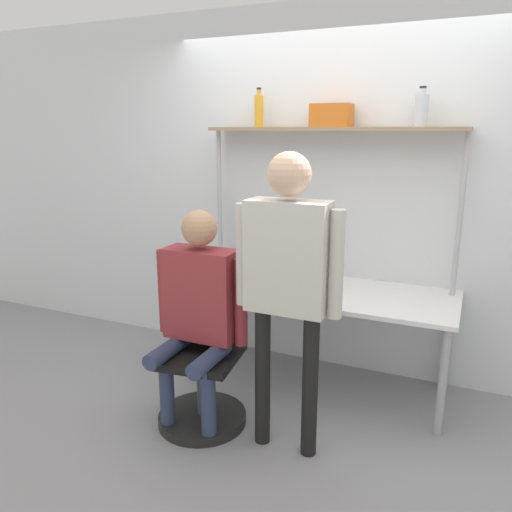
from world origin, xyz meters
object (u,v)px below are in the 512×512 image
object	(u,v)px
bottle_clear	(421,110)
bottle_amber	(259,110)
person_standing	(288,267)
storage_box	(331,115)
cell_phone	(270,286)
laptop	(237,275)
office_chair	(204,378)
person_seated	(199,302)
monitor	(270,243)

from	to	relation	value
bottle_clear	bottle_amber	size ratio (longest dim) A/B	0.90
person_standing	storage_box	size ratio (longest dim) A/B	6.46
cell_phone	person_standing	distance (m)	0.88
laptop	storage_box	size ratio (longest dim) A/B	1.11
office_chair	storage_box	distance (m)	1.96
bottle_amber	storage_box	world-z (taller)	bottle_amber
person_seated	person_standing	bearing A→B (deg)	-2.21
laptop	bottle_amber	size ratio (longest dim) A/B	1.07
monitor	person_seated	distance (m)	0.99
person_standing	person_seated	bearing A→B (deg)	177.79
laptop	cell_phone	distance (m)	0.26
bottle_clear	bottle_amber	distance (m)	1.14
bottle_clear	person_seated	bearing A→B (deg)	-136.76
monitor	laptop	world-z (taller)	monitor
bottle_amber	cell_phone	bearing A→B (deg)	-55.35
storage_box	bottle_amber	bearing A→B (deg)	-180.00
bottle_clear	laptop	bearing A→B (deg)	-163.52
cell_phone	storage_box	bearing A→B (deg)	47.81
laptop	person_standing	bearing A→B (deg)	-47.19
person_standing	bottle_amber	bearing A→B (deg)	120.93
bottle_clear	bottle_amber	world-z (taller)	bottle_amber
office_chair	cell_phone	bearing A→B (deg)	73.37
monitor	cell_phone	distance (m)	0.40
monitor	bottle_clear	size ratio (longest dim) A/B	2.27
laptop	cell_phone	bearing A→B (deg)	0.60
laptop	office_chair	size ratio (longest dim) A/B	0.32
cell_phone	bottle_clear	size ratio (longest dim) A/B	0.60
bottle_clear	office_chair	bearing A→B (deg)	-138.20
office_chair	bottle_clear	distance (m)	2.21
person_seated	bottle_clear	distance (m)	1.87
monitor	bottle_clear	world-z (taller)	bottle_clear
bottle_amber	storage_box	bearing A→B (deg)	0.00
person_seated	storage_box	size ratio (longest dim) A/B	5.15
person_standing	bottle_amber	distance (m)	1.48
monitor	storage_box	distance (m)	1.03
person_standing	monitor	bearing A→B (deg)	117.17
office_chair	person_standing	world-z (taller)	person_standing
monitor	office_chair	world-z (taller)	monitor
person_standing	bottle_amber	world-z (taller)	bottle_amber
laptop	office_chair	world-z (taller)	laptop
storage_box	office_chair	bearing A→B (deg)	-117.06
storage_box	monitor	bearing A→B (deg)	-173.83
office_chair	person_standing	bearing A→B (deg)	-6.68
office_chair	person_seated	world-z (taller)	person_seated
bottle_amber	monitor	bearing A→B (deg)	-22.27
monitor	bottle_amber	world-z (taller)	bottle_amber
monitor	person_seated	xyz separation A→B (m)	(-0.06, -0.97, -0.17)
monitor	laptop	distance (m)	0.38
person_standing	bottle_amber	xyz separation A→B (m)	(-0.63, 1.04, 0.85)
office_chair	bottle_amber	size ratio (longest dim) A/B	3.39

